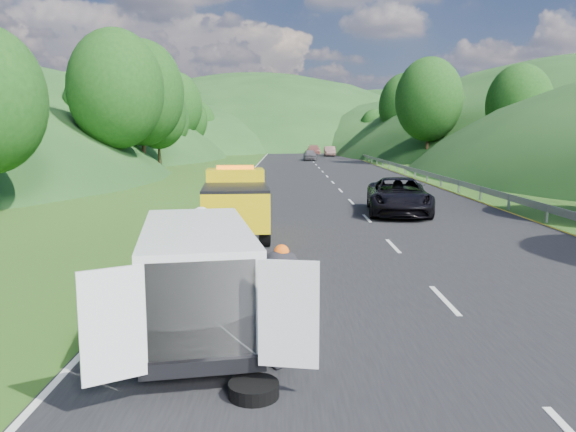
{
  "coord_description": "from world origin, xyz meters",
  "views": [
    {
      "loc": [
        -0.49,
        -13.95,
        3.66
      ],
      "look_at": [
        -0.44,
        2.06,
        1.3
      ],
      "focal_mm": 35.0,
      "sensor_mm": 36.0,
      "label": 1
    }
  ],
  "objects_px": {
    "woman": "(205,278)",
    "passing_suv": "(398,214)",
    "tow_truck": "(236,203)",
    "worker": "(282,367)",
    "suitcase": "(154,264)",
    "child": "(223,286)",
    "spare_tire": "(254,398)",
    "white_van": "(197,273)"
  },
  "relations": [
    {
      "from": "worker",
      "to": "suitcase",
      "type": "distance_m",
      "value": 6.65
    },
    {
      "from": "worker",
      "to": "spare_tire",
      "type": "bearing_deg",
      "value": -143.47
    },
    {
      "from": "suitcase",
      "to": "child",
      "type": "bearing_deg",
      "value": -27.61
    },
    {
      "from": "spare_tire",
      "to": "child",
      "type": "bearing_deg",
      "value": 100.57
    },
    {
      "from": "tow_truck",
      "to": "worker",
      "type": "relative_size",
      "value": 3.18
    },
    {
      "from": "child",
      "to": "white_van",
      "type": "bearing_deg",
      "value": -86.15
    },
    {
      "from": "white_van",
      "to": "woman",
      "type": "height_order",
      "value": "white_van"
    },
    {
      "from": "white_van",
      "to": "woman",
      "type": "distance_m",
      "value": 4.13
    },
    {
      "from": "child",
      "to": "suitcase",
      "type": "bearing_deg",
      "value": 158.06
    },
    {
      "from": "white_van",
      "to": "spare_tire",
      "type": "xyz_separation_m",
      "value": [
        1.18,
        -2.58,
        -1.15
      ]
    },
    {
      "from": "child",
      "to": "worker",
      "type": "relative_size",
      "value": 0.56
    },
    {
      "from": "tow_truck",
      "to": "child",
      "type": "height_order",
      "value": "tow_truck"
    },
    {
      "from": "tow_truck",
      "to": "woman",
      "type": "xyz_separation_m",
      "value": [
        -0.26,
        -5.99,
        -1.21
      ]
    },
    {
      "from": "white_van",
      "to": "child",
      "type": "xyz_separation_m",
      "value": [
        0.1,
        3.21,
        -1.15
      ]
    },
    {
      "from": "white_van",
      "to": "worker",
      "type": "relative_size",
      "value": 3.24
    },
    {
      "from": "child",
      "to": "spare_tire",
      "type": "bearing_deg",
      "value": -73.76
    },
    {
      "from": "tow_truck",
      "to": "passing_suv",
      "type": "bearing_deg",
      "value": 33.22
    },
    {
      "from": "tow_truck",
      "to": "passing_suv",
      "type": "distance_m",
      "value": 8.92
    },
    {
      "from": "child",
      "to": "spare_tire",
      "type": "xyz_separation_m",
      "value": [
        1.08,
        -5.79,
        0.0
      ]
    },
    {
      "from": "white_van",
      "to": "spare_tire",
      "type": "relative_size",
      "value": 8.47
    },
    {
      "from": "tow_truck",
      "to": "child",
      "type": "bearing_deg",
      "value": -92.76
    },
    {
      "from": "suitcase",
      "to": "passing_suv",
      "type": "xyz_separation_m",
      "value": [
        8.53,
        11.23,
        -0.32
      ]
    },
    {
      "from": "tow_truck",
      "to": "white_van",
      "type": "relative_size",
      "value": 0.98
    },
    {
      "from": "worker",
      "to": "passing_suv",
      "type": "bearing_deg",
      "value": 39.88
    },
    {
      "from": "passing_suv",
      "to": "suitcase",
      "type": "bearing_deg",
      "value": -120.52
    },
    {
      "from": "woman",
      "to": "child",
      "type": "distance_m",
      "value": 0.92
    },
    {
      "from": "woman",
      "to": "passing_suv",
      "type": "distance_m",
      "value": 13.55
    },
    {
      "from": "tow_truck",
      "to": "woman",
      "type": "distance_m",
      "value": 6.12
    },
    {
      "from": "child",
      "to": "spare_tire",
      "type": "relative_size",
      "value": 1.46
    },
    {
      "from": "woman",
      "to": "passing_suv",
      "type": "bearing_deg",
      "value": -28.85
    },
    {
      "from": "white_van",
      "to": "spare_tire",
      "type": "bearing_deg",
      "value": -76.18
    },
    {
      "from": "worker",
      "to": "passing_suv",
      "type": "distance_m",
      "value": 17.75
    },
    {
      "from": "spare_tire",
      "to": "passing_suv",
      "type": "height_order",
      "value": "passing_suv"
    },
    {
      "from": "woman",
      "to": "passing_suv",
      "type": "relative_size",
      "value": 0.31
    },
    {
      "from": "tow_truck",
      "to": "worker",
      "type": "distance_m",
      "value": 11.68
    },
    {
      "from": "suitcase",
      "to": "worker",
      "type": "bearing_deg",
      "value": -59.76
    },
    {
      "from": "worker",
      "to": "passing_suv",
      "type": "height_order",
      "value": "worker"
    },
    {
      "from": "worker",
      "to": "passing_suv",
      "type": "relative_size",
      "value": 0.32
    },
    {
      "from": "suitcase",
      "to": "spare_tire",
      "type": "bearing_deg",
      "value": -66.39
    },
    {
      "from": "tow_truck",
      "to": "passing_suv",
      "type": "relative_size",
      "value": 1.01
    },
    {
      "from": "woman",
      "to": "worker",
      "type": "height_order",
      "value": "worker"
    },
    {
      "from": "woman",
      "to": "white_van",
      "type": "bearing_deg",
      "value": -170.39
    }
  ]
}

